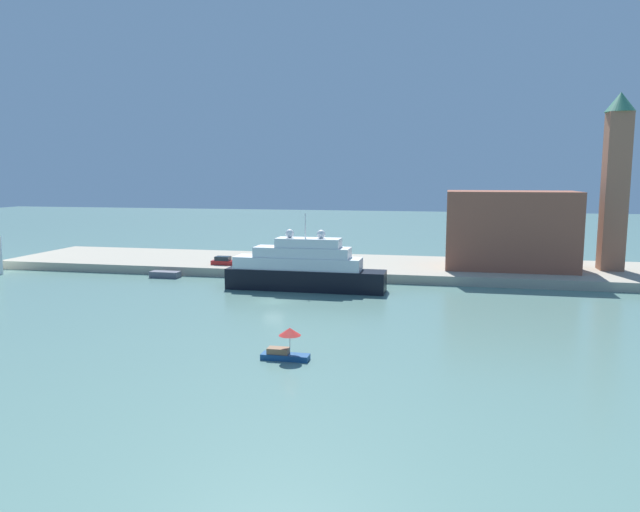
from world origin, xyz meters
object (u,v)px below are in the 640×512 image
(harbor_building, at_px, (510,230))
(person_figure, at_px, (256,257))
(work_barge, at_px, (165,274))
(bell_tower, at_px, (616,177))
(small_motorboat, at_px, (286,345))
(parked_car, at_px, (224,261))
(large_yacht, at_px, (303,269))
(mooring_bollard, at_px, (301,268))

(harbor_building, distance_m, person_figure, 42.57)
(work_barge, distance_m, bell_tower, 72.55)
(small_motorboat, relative_size, bell_tower, 0.16)
(harbor_building, bearing_deg, parked_car, -172.29)
(large_yacht, height_order, harbor_building, harbor_building)
(small_motorboat, bearing_deg, bell_tower, 52.45)
(large_yacht, relative_size, small_motorboat, 5.30)
(bell_tower, xyz_separation_m, mooring_bollard, (-47.86, -10.59, -14.22))
(person_figure, bearing_deg, large_yacht, -51.80)
(large_yacht, height_order, bell_tower, bell_tower)
(harbor_building, xyz_separation_m, person_figure, (-42.18, -2.13, -5.37))
(work_barge, height_order, harbor_building, harbor_building)
(parked_car, bearing_deg, person_figure, 44.38)
(small_motorboat, bearing_deg, large_yacht, 100.94)
(harbor_building, xyz_separation_m, parked_car, (-46.42, -6.28, -5.59))
(work_barge, relative_size, parked_car, 1.15)
(mooring_bollard, bearing_deg, parked_car, 168.47)
(work_barge, distance_m, parked_car, 9.91)
(small_motorboat, height_order, work_barge, small_motorboat)
(person_figure, bearing_deg, bell_tower, 3.54)
(small_motorboat, distance_m, parked_car, 48.88)
(small_motorboat, relative_size, harbor_building, 0.21)
(work_barge, distance_m, person_figure, 15.81)
(large_yacht, height_order, person_figure, large_yacht)
(large_yacht, xyz_separation_m, harbor_building, (29.84, 17.81, 4.59))
(bell_tower, bearing_deg, person_figure, -176.46)
(parked_car, bearing_deg, harbor_building, 7.71)
(small_motorboat, bearing_deg, parked_car, 117.70)
(harbor_building, distance_m, bell_tower, 17.70)
(work_barge, height_order, person_figure, person_figure)
(bell_tower, bearing_deg, small_motorboat, -127.55)
(work_barge, bearing_deg, parked_car, 39.38)
(person_figure, bearing_deg, parked_car, -135.62)
(large_yacht, relative_size, person_figure, 13.04)
(large_yacht, xyz_separation_m, bell_tower, (45.34, 19.25, 13.01))
(bell_tower, relative_size, parked_car, 6.69)
(large_yacht, bearing_deg, bell_tower, 23.00)
(large_yacht, xyz_separation_m, mooring_bollard, (-2.52, 8.66, -1.21))
(large_yacht, distance_m, mooring_bollard, 9.10)
(harbor_building, bearing_deg, small_motorboat, -115.56)
(work_barge, xyz_separation_m, parked_car, (7.57, 6.21, 1.51))
(small_motorboat, distance_m, person_figure, 50.90)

